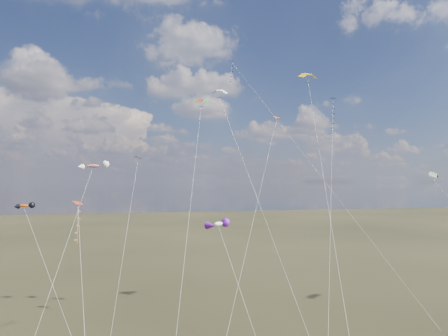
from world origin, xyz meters
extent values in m
cube|color=black|center=(20.84, 29.41, 30.93)|extent=(1.10, 1.10, 0.27)
cylinder|color=silver|center=(14.14, 17.69, 15.47)|extent=(13.42, 23.45, 30.95)
cube|color=#090A4A|center=(5.45, 36.16, 38.08)|extent=(1.09, 1.05, 0.32)
cylinder|color=silver|center=(14.72, 23.18, 19.04)|extent=(18.57, 25.99, 38.09)
cube|color=#332316|center=(23.99, 10.19, 0.06)|extent=(0.10, 0.10, 0.12)
cube|color=black|center=(-10.22, 25.33, 20.58)|extent=(0.99, 1.07, 0.44)
cylinder|color=silver|center=(-11.71, 19.79, 10.29)|extent=(3.00, 11.11, 20.60)
cube|color=red|center=(-16.90, 17.81, 14.94)|extent=(1.21, 1.23, 0.36)
cylinder|color=silver|center=(-15.67, 11.93, 7.47)|extent=(2.50, 11.79, 14.96)
cube|color=#E2520B|center=(7.97, 20.93, 25.97)|extent=(0.87, 0.82, 0.32)
cylinder|color=silver|center=(2.24, 13.18, 12.98)|extent=(11.49, 15.53, 25.98)
cylinder|color=silver|center=(8.31, 7.37, 15.82)|extent=(6.87, 23.53, 31.65)
cylinder|color=silver|center=(3.10, 12.52, 14.46)|extent=(6.79, 13.91, 28.92)
cylinder|color=silver|center=(-5.47, 9.86, 13.51)|extent=(4.88, 13.84, 27.03)
ellipsoid|color=#DC4B05|center=(-24.39, 25.62, 14.25)|extent=(2.47, 1.48, 0.89)
cylinder|color=silver|center=(-20.62, 20.83, 7.13)|extent=(7.57, 9.61, 14.27)
ellipsoid|color=white|center=(-3.06, 6.85, 13.40)|extent=(2.30, 1.98, 0.93)
cylinder|color=silver|center=(-1.33, 3.69, 6.70)|extent=(3.48, 6.36, 13.41)
ellipsoid|color=red|center=(-16.26, 27.26, 19.47)|extent=(4.20, 2.45, 1.20)
cylinder|color=silver|center=(-18.64, 21.12, 9.73)|extent=(4.80, 12.31, 19.48)
camera|label=1|loc=(-10.80, -29.61, 17.29)|focal=32.00mm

